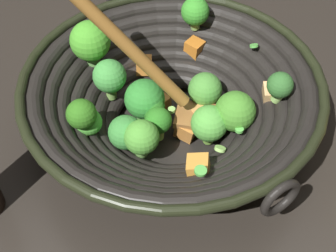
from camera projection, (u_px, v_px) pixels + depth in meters
ground_plane at (172, 132)px, 0.75m from camera, size 4.00×4.00×0.00m
wok at (171, 99)px, 0.69m from camera, size 0.42×0.42×0.25m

